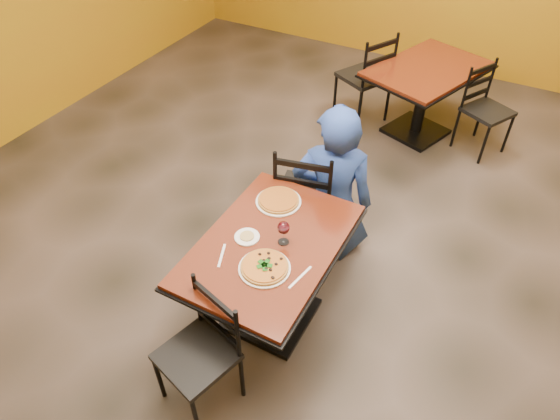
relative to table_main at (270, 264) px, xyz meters
The scene contains 17 objects.
floor 0.75m from the table_main, 90.00° to the left, with size 7.00×8.00×0.01m, color black.
table_main is the anchor object (origin of this frame).
table_second 2.83m from the table_main, 85.92° to the left, with size 1.19×1.43×0.75m.
chair_main_near 0.75m from the table_main, 96.10° to the right, with size 0.39×0.39×0.86m, color black, non-canonical shape.
chair_main_far 0.83m from the table_main, 99.06° to the left, with size 0.44×0.44×0.98m, color black, non-canonical shape.
chair_second_left 2.86m from the table_main, 98.93° to the left, with size 0.45×0.45×0.99m, color black, non-canonical shape.
chair_second_right 2.95m from the table_main, 73.31° to the left, with size 0.39×0.39×0.87m, color black, non-canonical shape.
diner 0.88m from the table_main, 86.42° to the left, with size 0.63×0.41×1.28m, color navy.
plate_main 0.29m from the table_main, 68.87° to the right, with size 0.31×0.31×0.01m, color white.
pizza_main 0.30m from the table_main, 68.87° to the right, with size 0.28×0.28×0.02m, color maroon.
plate_far 0.44m from the table_main, 110.41° to the left, with size 0.31×0.31×0.01m, color white.
pizza_far 0.44m from the table_main, 110.41° to the left, with size 0.28×0.28×0.02m, color #B08221.
side_plate 0.25m from the table_main, 169.17° to the right, with size 0.16×0.16×0.01m, color white.
dip 0.26m from the table_main, 169.17° to the right, with size 0.09×0.09×0.01m, color tan.
wine_glass 0.30m from the table_main, 32.25° to the left, with size 0.08×0.08×0.18m, color white, non-canonical shape.
fork 0.37m from the table_main, 130.83° to the right, with size 0.01×0.19×0.00m, color silver.
knife 0.39m from the table_main, 28.93° to the right, with size 0.01×0.21×0.00m, color silver.
Camera 1 is at (1.08, -2.37, 2.97)m, focal length 31.99 mm.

